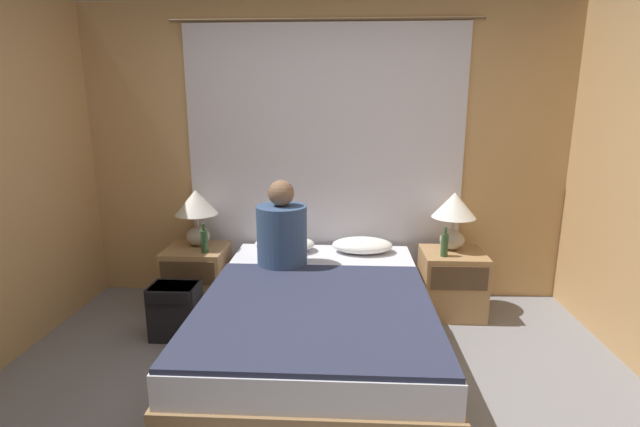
# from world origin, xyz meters

# --- Properties ---
(ground_plane) EXTENTS (16.00, 16.00, 0.00)m
(ground_plane) POSITION_xyz_m (0.00, 0.00, 0.00)
(ground_plane) COLOR gray
(wall_back) EXTENTS (4.20, 0.06, 2.50)m
(wall_back) POSITION_xyz_m (0.00, 1.84, 1.25)
(wall_back) COLOR tan
(wall_back) RESTS_ON ground_plane
(curtain_panel) EXTENTS (2.52, 0.02, 2.35)m
(curtain_panel) POSITION_xyz_m (0.00, 1.78, 1.17)
(curtain_panel) COLOR silver
(curtain_panel) RESTS_ON ground_plane
(bed) EXTENTS (1.47, 2.08, 0.48)m
(bed) POSITION_xyz_m (0.00, 0.68, 0.24)
(bed) COLOR #99754C
(bed) RESTS_ON ground_plane
(nightstand_left) EXTENTS (0.49, 0.46, 0.52)m
(nightstand_left) POSITION_xyz_m (-1.05, 1.43, 0.26)
(nightstand_left) COLOR #A87F51
(nightstand_left) RESTS_ON ground_plane
(nightstand_right) EXTENTS (0.49, 0.46, 0.52)m
(nightstand_right) POSITION_xyz_m (1.05, 1.43, 0.26)
(nightstand_right) COLOR #A87F51
(nightstand_right) RESTS_ON ground_plane
(lamp_left) EXTENTS (0.35, 0.35, 0.47)m
(lamp_left) POSITION_xyz_m (-1.05, 1.51, 0.84)
(lamp_left) COLOR #B2A899
(lamp_left) RESTS_ON nightstand_left
(lamp_right) EXTENTS (0.35, 0.35, 0.47)m
(lamp_right) POSITION_xyz_m (1.05, 1.51, 0.84)
(lamp_right) COLOR #B2A899
(lamp_right) RESTS_ON nightstand_right
(pillow_left) EXTENTS (0.50, 0.32, 0.12)m
(pillow_left) POSITION_xyz_m (-0.32, 1.52, 0.54)
(pillow_left) COLOR white
(pillow_left) RESTS_ON bed
(pillow_right) EXTENTS (0.50, 0.32, 0.12)m
(pillow_right) POSITION_xyz_m (0.32, 1.52, 0.54)
(pillow_right) COLOR white
(pillow_right) RESTS_ON bed
(blanket_on_bed) EXTENTS (1.41, 1.43, 0.03)m
(blanket_on_bed) POSITION_xyz_m (0.00, 0.39, 0.50)
(blanket_on_bed) COLOR #2D334C
(blanket_on_bed) RESTS_ON bed
(person_left_in_bed) EXTENTS (0.37, 0.37, 0.66)m
(person_left_in_bed) POSITION_xyz_m (-0.29, 1.14, 0.75)
(person_left_in_bed) COLOR #38517A
(person_left_in_bed) RESTS_ON bed
(beer_bottle_on_left_stand) EXTENTS (0.06, 0.06, 0.24)m
(beer_bottle_on_left_stand) POSITION_xyz_m (-0.94, 1.33, 0.62)
(beer_bottle_on_left_stand) COLOR #2D4C28
(beer_bottle_on_left_stand) RESTS_ON nightstand_left
(beer_bottle_on_right_stand) EXTENTS (0.06, 0.06, 0.24)m
(beer_bottle_on_right_stand) POSITION_xyz_m (0.95, 1.33, 0.62)
(beer_bottle_on_right_stand) COLOR #2D4C28
(beer_bottle_on_right_stand) RESTS_ON nightstand_right
(backpack_on_floor) EXTENTS (0.35, 0.27, 0.41)m
(backpack_on_floor) POSITION_xyz_m (-1.05, 0.91, 0.23)
(backpack_on_floor) COLOR black
(backpack_on_floor) RESTS_ON ground_plane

